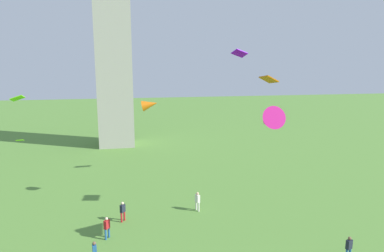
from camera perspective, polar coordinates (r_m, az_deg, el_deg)
name	(u,v)px	position (r m, az deg, el deg)	size (l,w,h in m)	color
person_0	(107,226)	(27.09, -14.05, -15.99)	(0.46, 0.51, 1.70)	#235693
person_1	(349,247)	(26.10, 24.76, -17.86)	(0.49, 0.39, 1.64)	#235693
person_3	(197,200)	(30.76, 0.92, -12.31)	(0.41, 0.51, 1.72)	silver
person_4	(95,252)	(24.23, -15.98, -19.58)	(0.32, 0.50, 1.64)	#2D3338
person_5	(123,210)	(29.44, -11.52, -13.66)	(0.47, 0.50, 1.70)	red
kite_flying_0	(17,98)	(29.41, -27.18, 4.15)	(1.03, 0.68, 0.57)	#65DC10
kite_flying_1	(240,53)	(36.04, 7.96, 11.95)	(1.73, 1.28, 0.91)	#8207F0
kite_flying_2	(269,79)	(27.15, 12.70, 7.62)	(1.09, 1.53, 0.71)	#C45F04
kite_flying_3	(150,105)	(30.44, -7.06, 3.59)	(1.64, 1.18, 1.22)	#D1630E
kite_flying_4	(20,140)	(37.44, -26.82, -2.15)	(0.70, 0.93, 0.31)	#54BB0B
kite_flying_5	(269,121)	(22.23, 12.69, 0.88)	(1.61, 2.51, 2.08)	#D41D87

